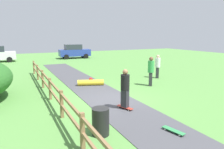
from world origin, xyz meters
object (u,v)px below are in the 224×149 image
skater_riding (125,87)px  skater_fallen (91,82)px  skateboard_loose (173,130)px  bystander_white (158,65)px  parked_car_blue (74,51)px  bystander_green (151,70)px  trash_bin (101,122)px

skater_riding → skater_fallen: 4.81m
skateboard_loose → bystander_white: bearing=55.0°
skater_fallen → skateboard_loose: 7.38m
parked_car_blue → bystander_white: bearing=-83.4°
skater_riding → bystander_green: 4.63m
skater_riding → skater_fallen: bearing=87.8°
trash_bin → bystander_white: 9.75m
bystander_white → parked_car_blue: size_ratio=0.41×
skater_fallen → parked_car_blue: size_ratio=0.39×
bystander_white → parked_car_blue: bearing=96.6°
bystander_white → parked_car_blue: (-1.84, 15.84, -0.01)m
trash_bin → skater_riding: (1.86, 1.68, 0.55)m
skater_fallen → bystander_white: size_ratio=0.96×
trash_bin → skater_fallen: (2.04, 6.43, -0.25)m
trash_bin → skater_riding: skater_riding is taller
skater_riding → skater_fallen: (0.18, 4.75, -0.80)m
bystander_green → skater_riding: bearing=-140.2°
skater_fallen → bystander_white: (5.30, -0.04, 0.77)m
trash_bin → bystander_green: size_ratio=0.49×
skateboard_loose → bystander_green: size_ratio=0.44×
skater_fallen → bystander_green: bystander_green is taller
skater_riding → parked_car_blue: parked_car_blue is taller
skater_fallen → parked_car_blue: parked_car_blue is taller
skateboard_loose → bystander_green: (3.22, 5.60, 0.94)m
skater_riding → bystander_white: size_ratio=1.00×
trash_bin → skater_riding: 2.57m
skater_riding → skateboard_loose: skater_riding is taller
bystander_green → parked_car_blue: 17.58m
skater_fallen → skateboard_loose: skater_fallen is taller
bystander_green → bystander_white: (1.92, 1.74, -0.06)m
skateboard_loose → skater_fallen: bearing=91.2°
skater_riding → bystander_green: size_ratio=0.95×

